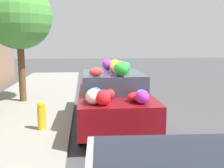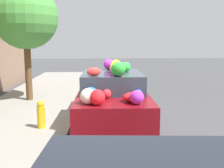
# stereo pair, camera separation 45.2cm
# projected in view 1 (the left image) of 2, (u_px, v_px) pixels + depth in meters

# --- Properties ---
(ground_plane) EXTENTS (60.00, 60.00, 0.00)m
(ground_plane) POSITION_uv_depth(u_px,v_px,m) (112.00, 125.00, 7.18)
(ground_plane) COLOR #424244
(sidewalk_curb) EXTENTS (24.00, 3.20, 0.11)m
(sidewalk_curb) POSITION_uv_depth(u_px,v_px,m) (10.00, 126.00, 6.88)
(sidewalk_curb) COLOR gray
(sidewalk_curb) RESTS_ON ground
(street_tree) EXTENTS (2.32, 2.32, 4.19)m
(street_tree) POSITION_uv_depth(u_px,v_px,m) (19.00, 17.00, 9.13)
(street_tree) COLOR brown
(street_tree) RESTS_ON sidewalk_curb
(fire_hydrant) EXTENTS (0.20, 0.20, 0.70)m
(fire_hydrant) POSITION_uv_depth(u_px,v_px,m) (41.00, 116.00, 6.41)
(fire_hydrant) COLOR gold
(fire_hydrant) RESTS_ON sidewalk_curb
(art_car) EXTENTS (4.21, 1.81, 1.80)m
(art_car) POSITION_uv_depth(u_px,v_px,m) (112.00, 97.00, 7.00)
(art_car) COLOR maroon
(art_car) RESTS_ON ground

